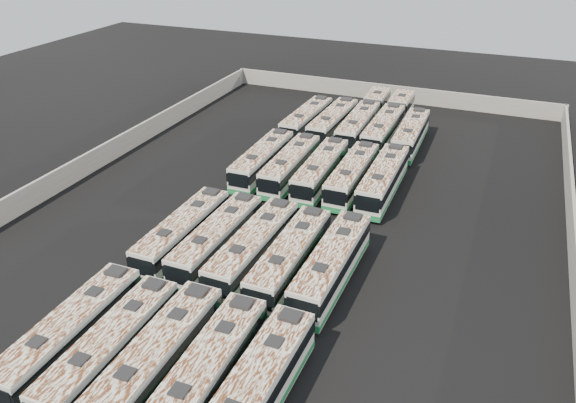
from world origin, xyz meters
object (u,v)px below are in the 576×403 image
object	(u,v)px
bus_front_right	(206,376)
bus_midfront_center	(254,248)
bus_midfront_far_left	(183,233)
bus_back_far_right	(411,135)
bus_midback_right	(352,175)
bus_midback_far_right	(383,180)
bus_midback_left	(290,165)
bus_midfront_left	(217,240)
bus_back_right	(389,122)
bus_front_center	(156,361)
bus_front_left	(111,349)
bus_front_far_left	(71,333)
bus_front_far_right	(255,392)
bus_back_left	(333,123)
bus_back_center	(365,118)
bus_midfront_right	(290,258)
bus_back_far_left	(307,120)
bus_midback_far_left	(262,160)
bus_midback_center	(320,171)
bus_midfront_far_right	(332,265)

from	to	relation	value
bus_front_right	bus_midfront_center	xyz separation A→B (m)	(-3.07, 12.47, -0.00)
bus_midfront_far_left	bus_back_far_right	distance (m)	30.10
bus_midback_right	bus_midback_far_right	bearing A→B (deg)	0.81
bus_midback_left	bus_midfront_left	bearing A→B (deg)	-91.02
bus_back_far_right	bus_back_right	bearing A→B (deg)	134.13
bus_front_center	bus_front_left	bearing A→B (deg)	-178.48
bus_midfront_center	bus_midfront_left	bearing A→B (deg)	179.25
bus_midback_right	bus_front_far_left	bearing A→B (deg)	-108.76
bus_front_right	bus_midback_far_right	distance (m)	27.70
bus_front_far_right	bus_back_far_right	world-z (taller)	bus_front_far_right
bus_back_left	bus_back_center	size ratio (longest dim) A/B	0.65
bus_front_left	bus_midfront_far_left	distance (m)	13.01
bus_front_right	bus_midfront_right	size ratio (longest dim) A/B	1.02
bus_front_far_right	bus_midfront_far_left	xyz separation A→B (m)	(-12.09, 12.46, -0.06)
bus_front_left	bus_front_far_right	xyz separation A→B (m)	(9.04, 0.18, 0.06)
bus_midback_right	bus_back_far_left	xyz separation A→B (m)	(-9.25, 12.38, 0.02)
bus_back_far_left	bus_back_left	distance (m)	3.15
bus_midfront_far_left	bus_midback_far_right	bearing A→B (deg)	51.06
bus_back_far_left	bus_back_right	xyz separation A→B (m)	(9.11, 3.25, 0.03)
bus_midback_far_left	bus_midback_center	bearing A→B (deg)	-1.46
bus_front_far_left	bus_midfront_left	distance (m)	12.92
bus_midback_center	bus_midback_left	bearing A→B (deg)	178.55
bus_midfront_right	bus_back_left	bearing A→B (deg)	102.09
bus_front_far_left	bus_front_center	xyz separation A→B (m)	(6.02, -0.06, 0.05)
bus_midfront_far_left	bus_midback_center	size ratio (longest dim) A/B	0.99
bus_midfront_right	bus_back_far_right	size ratio (longest dim) A/B	1.02
bus_midfront_far_right	bus_midback_center	distance (m)	15.90
bus_midfront_left	bus_midfront_far_right	size ratio (longest dim) A/B	0.97
bus_front_center	bus_midback_far_left	world-z (taller)	bus_front_center
bus_midback_far_left	bus_back_left	xyz separation A→B (m)	(3.12, 12.75, 0.05)
bus_midfront_left	bus_midback_left	size ratio (longest dim) A/B	1.00
bus_midfront_right	bus_midback_left	world-z (taller)	bus_midfront_right
bus_midback_center	bus_front_center	bearing A→B (deg)	-91.46
bus_midback_right	bus_front_far_right	bearing A→B (deg)	-84.22
bus_midfront_left	bus_back_left	xyz separation A→B (m)	(0.11, 27.53, 0.05)
bus_front_far_left	bus_back_far_left	world-z (taller)	bus_back_far_left
bus_midback_far_right	bus_back_left	distance (m)	15.48
bus_midback_right	bus_back_right	bearing A→B (deg)	90.22
bus_front_left	bus_midback_right	distance (m)	28.33
bus_midfront_right	bus_midback_far_right	size ratio (longest dim) A/B	0.98
bus_midback_far_left	bus_back_center	distance (m)	16.92
bus_front_left	bus_midfront_far_left	xyz separation A→B (m)	(-3.05, 12.65, -0.00)
bus_front_far_left	bus_back_right	xyz separation A→B (m)	(9.04, 43.12, 0.03)
bus_front_right	bus_back_far_right	size ratio (longest dim) A/B	1.04
bus_midfront_right	bus_back_far_left	world-z (taller)	bus_midfront_right
bus_front_center	bus_midfront_far_left	size ratio (longest dim) A/B	1.05
bus_back_right	bus_front_far_right	bearing A→B (deg)	-85.97
bus_back_right	bus_back_far_left	bearing A→B (deg)	-160.42
bus_midback_far_left	bus_back_far_left	distance (m)	12.51
bus_front_right	bus_back_center	size ratio (longest dim) A/B	0.65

